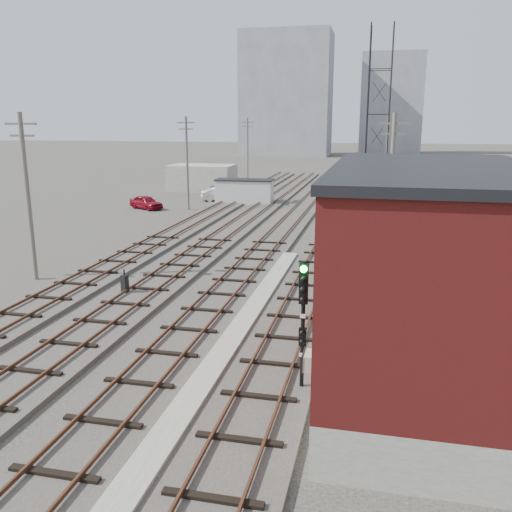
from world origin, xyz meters
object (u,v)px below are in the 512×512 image
(car_grey, at_px, (228,192))
(car_silver, at_px, (221,194))
(site_trailer, at_px, (245,191))
(signal_mast, at_px, (303,316))
(switch_stand, at_px, (125,284))
(car_red, at_px, (146,202))

(car_grey, bearing_deg, car_silver, -170.55)
(site_trailer, bearing_deg, car_silver, 152.58)
(car_grey, bearing_deg, signal_mast, -150.82)
(signal_mast, xyz_separation_m, car_silver, (-14.79, 41.24, -1.90))
(switch_stand, bearing_deg, car_grey, 113.66)
(site_trailer, bearing_deg, signal_mast, -76.52)
(car_red, bearing_deg, signal_mast, -119.72)
(signal_mast, relative_size, car_red, 1.11)
(site_trailer, relative_size, car_silver, 1.43)
(switch_stand, xyz_separation_m, car_red, (-10.41, 26.10, 0.07))
(site_trailer, xyz_separation_m, car_grey, (-2.95, 4.14, -0.67))
(car_silver, distance_m, car_grey, 2.78)
(switch_stand, xyz_separation_m, car_silver, (-4.75, 33.31, 0.11))
(car_red, bearing_deg, car_silver, -8.89)
(site_trailer, relative_size, car_grey, 1.45)
(car_red, height_order, car_grey, car_red)
(site_trailer, bearing_deg, car_grey, 122.51)
(site_trailer, height_order, car_silver, site_trailer)
(site_trailer, xyz_separation_m, car_red, (-8.68, -5.84, -0.63))
(car_red, height_order, car_silver, car_silver)
(signal_mast, relative_size, car_silver, 1.00)
(car_grey, bearing_deg, switch_stand, -161.92)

